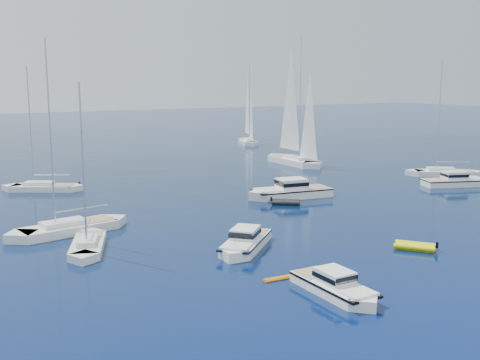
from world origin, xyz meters
The scene contains 15 objects.
ground centered at (0.00, 0.00, 0.00)m, with size 400.00×400.00×0.00m, color navy.
motor_cruiser_near centered at (-12.87, -3.76, 0.00)m, with size 2.27×7.43×1.95m, color white, non-canonical shape.
motor_cruiser_left centered at (-12.83, 7.24, 0.00)m, with size 2.50×8.16×2.14m, color white, non-canonical shape.
motor_cruiser_centre centered at (1.54, 21.62, 0.00)m, with size 3.16×10.31×2.71m, color white, non-canonical shape.
motor_cruiser_far_r centered at (23.22, 17.13, 0.00)m, with size 2.70×8.84×2.32m, color silver, non-canonical shape.
sailboat_fore centered at (-23.30, 13.38, 0.00)m, with size 2.35×9.03×13.27m, color silver, non-canonical shape.
sailboat_mid_r centered at (28.02, 23.02, 0.00)m, with size 2.80×10.76×15.81m, color white, non-canonical shape.
sailboat_mid_l centered at (-23.39, 18.95, 0.00)m, with size 2.98×11.47×16.85m, color silver, non-canonical shape.
sailboat_sails_r centered at (16.76, 42.11, 0.00)m, with size 3.56×13.70×20.14m, color white, non-canonical shape.
sailboat_far_l centered at (-21.28, 39.54, 0.00)m, with size 2.64×10.17×14.95m, color silver, non-canonical shape.
sailboat_sails_far centered at (25.06, 69.51, 0.00)m, with size 2.85×10.96×16.11m, color white, non-canonical shape.
tender_yellow centered at (-1.49, 0.54, 0.00)m, with size 1.81×3.23×0.95m, color #E6EA0D, non-canonical shape.
tender_grey_near centered at (-0.85, 18.89, 0.00)m, with size 1.75×3.09×0.95m, color black, non-canonical shape.
tender_grey_far centered at (-19.10, 39.51, 0.00)m, with size 2.21×4.11×0.95m, color black, non-canonical shape.
kayak_orange centered at (-14.11, 0.23, 0.00)m, with size 0.56×2.73×0.30m, color #C56209, non-canonical shape.
Camera 1 is at (-34.93, -29.88, 13.08)m, focal length 43.33 mm.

